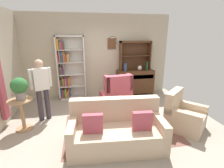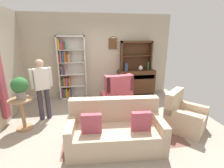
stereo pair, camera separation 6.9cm
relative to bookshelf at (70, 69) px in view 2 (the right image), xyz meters
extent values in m
cube|color=#9E9384|center=(1.03, -1.94, -1.04)|extent=(5.40, 4.60, 0.02)
cube|color=#BCB299|center=(1.03, 0.19, 0.37)|extent=(5.00, 0.06, 2.80)
cylinder|color=beige|center=(1.51, 0.14, 0.88)|extent=(0.28, 0.03, 0.28)
torus|color=#382314|center=(1.51, 0.14, 0.88)|extent=(0.31, 0.02, 0.31)
cube|color=brown|center=(1.48, 0.14, 0.79)|extent=(0.28, 0.03, 0.36)
cube|color=brown|center=(1.23, -2.24, -1.03)|extent=(2.53, 1.74, 0.01)
cube|color=silver|center=(-0.34, -0.01, 0.02)|extent=(0.04, 0.30, 2.10)
cube|color=silver|center=(0.52, -0.01, 0.02)|extent=(0.04, 0.30, 2.10)
cube|color=silver|center=(0.09, -0.01, 1.05)|extent=(0.90, 0.30, 0.04)
cube|color=silver|center=(0.09, -0.01, -1.01)|extent=(0.90, 0.30, 0.04)
cube|color=silver|center=(0.09, 0.13, 0.02)|extent=(0.90, 0.01, 2.10)
cube|color=silver|center=(0.09, -0.01, -0.59)|extent=(0.86, 0.30, 0.02)
cube|color=#284C8C|center=(-0.30, -0.03, -0.81)|extent=(0.04, 0.13, 0.34)
cube|color=#B22D33|center=(-0.25, -0.03, -0.83)|extent=(0.04, 0.17, 0.30)
cube|color=#337247|center=(-0.20, -0.03, -0.84)|extent=(0.04, 0.21, 0.28)
cube|color=gold|center=(-0.15, -0.03, -0.83)|extent=(0.04, 0.22, 0.31)
cube|color=#CC7233|center=(-0.10, -0.03, -0.87)|extent=(0.04, 0.19, 0.22)
cube|color=#CC7233|center=(-0.06, -0.03, -0.84)|extent=(0.04, 0.13, 0.29)
cube|color=#284C8C|center=(-0.02, -0.03, -0.83)|extent=(0.02, 0.17, 0.31)
cube|color=silver|center=(0.09, -0.01, -0.19)|extent=(0.86, 0.30, 0.02)
cube|color=#B22D33|center=(-0.31, -0.03, -0.47)|extent=(0.02, 0.14, 0.23)
cube|color=#337247|center=(-0.29, -0.03, -0.46)|extent=(0.02, 0.11, 0.23)
cube|color=#337247|center=(-0.25, -0.03, -0.45)|extent=(0.03, 0.11, 0.25)
cube|color=#CC7233|center=(-0.21, -0.03, -0.44)|extent=(0.03, 0.16, 0.29)
cube|color=#B22D33|center=(-0.17, -0.03, -0.46)|extent=(0.03, 0.12, 0.25)
cube|color=gray|center=(-0.14, -0.03, -0.44)|extent=(0.02, 0.14, 0.27)
cube|color=#723F7F|center=(-0.10, -0.03, -0.42)|extent=(0.04, 0.15, 0.31)
cube|color=#CC7233|center=(-0.05, -0.03, -0.45)|extent=(0.04, 0.11, 0.25)
cube|color=#CC7233|center=(-0.01, -0.03, -0.42)|extent=(0.03, 0.21, 0.32)
cube|color=silver|center=(0.09, -0.01, 0.22)|extent=(0.86, 0.30, 0.02)
cube|color=#3F3833|center=(-0.31, -0.03, -0.02)|extent=(0.02, 0.20, 0.31)
cube|color=#CC7233|center=(-0.28, -0.03, -0.05)|extent=(0.03, 0.11, 0.26)
cube|color=gray|center=(-0.25, -0.03, -0.04)|extent=(0.02, 0.11, 0.27)
cube|color=#284C8C|center=(-0.21, -0.03, -0.06)|extent=(0.04, 0.21, 0.23)
cube|color=#B22D33|center=(-0.18, -0.03, -0.04)|extent=(0.02, 0.14, 0.27)
cube|color=gray|center=(-0.15, -0.03, -0.01)|extent=(0.02, 0.10, 0.33)
cube|color=silver|center=(0.09, -0.01, 0.62)|extent=(0.86, 0.30, 0.02)
cube|color=#B22D33|center=(-0.31, -0.03, 0.36)|extent=(0.04, 0.20, 0.27)
cube|color=gray|center=(-0.26, -0.03, 0.40)|extent=(0.04, 0.17, 0.35)
cube|color=#3F3833|center=(-0.22, -0.03, 0.37)|extent=(0.02, 0.24, 0.29)
cube|color=#284C8C|center=(-0.18, -0.03, 0.40)|extent=(0.04, 0.23, 0.35)
cube|color=#CC7233|center=(-0.13, -0.03, 0.41)|extent=(0.04, 0.11, 0.35)
cube|color=#CC7233|center=(-0.09, -0.03, 0.37)|extent=(0.03, 0.13, 0.29)
cube|color=#B22D33|center=(-0.05, -0.03, 0.35)|extent=(0.04, 0.12, 0.24)
cube|color=gold|center=(-0.01, -0.03, 0.36)|extent=(0.04, 0.19, 0.25)
cube|color=gray|center=(0.03, -0.03, 0.37)|extent=(0.03, 0.22, 0.29)
cube|color=#CC7233|center=(-0.31, -0.03, 0.81)|extent=(0.02, 0.18, 0.35)
cube|color=gold|center=(-0.28, -0.03, 0.80)|extent=(0.04, 0.20, 0.33)
cube|color=gold|center=(-0.23, -0.03, 0.74)|extent=(0.04, 0.11, 0.22)
cube|color=#723F7F|center=(-0.19, -0.03, 0.78)|extent=(0.03, 0.22, 0.29)
cube|color=#B22D33|center=(-0.15, -0.03, 0.74)|extent=(0.04, 0.21, 0.22)
cube|color=#337247|center=(-0.10, -0.03, 0.76)|extent=(0.03, 0.13, 0.26)
cube|color=#4C2D19|center=(2.29, -0.08, -0.52)|extent=(1.30, 0.45, 0.82)
cube|color=#4C2D19|center=(1.69, -0.26, -0.98)|extent=(0.06, 0.06, 0.10)
cube|color=#4C2D19|center=(2.89, -0.26, -0.98)|extent=(0.06, 0.06, 0.10)
cube|color=#4C2D19|center=(1.69, 0.09, -0.98)|extent=(0.06, 0.06, 0.10)
cube|color=#4C2D19|center=(2.89, 0.09, -0.98)|extent=(0.06, 0.06, 0.10)
cube|color=#3D2414|center=(2.29, -0.30, -0.32)|extent=(1.20, 0.01, 0.14)
cube|color=#4C2D19|center=(1.76, 0.00, 0.39)|extent=(0.04, 0.26, 1.00)
cube|color=#4C2D19|center=(2.82, 0.00, 0.39)|extent=(0.04, 0.26, 1.00)
cube|color=#4C2D19|center=(2.29, 0.00, 0.86)|extent=(1.10, 0.26, 0.06)
cube|color=#4C2D19|center=(2.29, 0.00, 0.39)|extent=(1.06, 0.26, 0.02)
cube|color=#4C2D19|center=(2.29, 0.12, 0.39)|extent=(1.10, 0.01, 1.00)
cylinder|color=#33476B|center=(1.90, -0.16, 0.02)|extent=(0.11, 0.11, 0.26)
ellipsoid|color=beige|center=(2.42, -0.15, -0.03)|extent=(0.15, 0.15, 0.17)
cylinder|color=#194223|center=(2.68, -0.17, 0.04)|extent=(0.07, 0.07, 0.30)
cube|color=#C6AD8E|center=(1.01, -2.87, -0.82)|extent=(1.86, 1.00, 0.42)
cube|color=#C6AD8E|center=(1.03, -2.55, -0.37)|extent=(1.81, 0.35, 0.48)
cube|color=#C6AD8E|center=(0.18, -2.81, -0.73)|extent=(0.21, 0.86, 0.60)
cube|color=#C6AD8E|center=(1.83, -2.94, -0.73)|extent=(0.21, 0.86, 0.60)
cube|color=#B74C5B|center=(0.55, -2.96, -0.43)|extent=(0.37, 0.13, 0.36)
cube|color=#B74C5B|center=(1.44, -3.03, -0.43)|extent=(0.37, 0.13, 0.36)
cube|color=white|center=(1.03, -2.55, -0.13)|extent=(0.37, 0.21, 0.00)
cube|color=#C6AD8E|center=(2.71, -2.53, -0.83)|extent=(1.08, 1.08, 0.40)
cube|color=#C6AD8E|center=(2.51, -2.30, -0.39)|extent=(0.68, 0.63, 0.48)
cube|color=#C6AD8E|center=(2.48, -2.73, -0.76)|extent=(0.62, 0.68, 0.55)
cube|color=#C6AD8E|center=(2.94, -2.33, -0.76)|extent=(0.62, 0.68, 0.55)
cube|color=#B74C5B|center=(1.36, -1.01, -0.82)|extent=(0.89, 0.91, 0.42)
cube|color=#B74C5B|center=(1.41, -1.30, -0.30)|extent=(0.80, 0.31, 0.63)
cube|color=#B74C5B|center=(1.74, -1.22, -0.20)|extent=(0.14, 0.29, 0.44)
cube|color=#B74C5B|center=(1.07, -1.31, -0.20)|extent=(0.14, 0.29, 0.44)
cylinder|color=#A87F56|center=(-0.97, -1.86, -0.31)|extent=(0.52, 0.52, 0.03)
cylinder|color=#A87F56|center=(-0.97, -1.86, -0.68)|extent=(0.08, 0.08, 0.71)
cylinder|color=#A87F56|center=(-0.97, -1.86, -1.02)|extent=(0.36, 0.36, 0.03)
cylinder|color=gray|center=(-0.95, -1.82, -0.21)|extent=(0.21, 0.21, 0.17)
sphere|color=#2D6B33|center=(-0.95, -1.82, 0.02)|extent=(0.36, 0.36, 0.36)
ellipsoid|color=#2D6B33|center=(-0.93, -1.70, 0.06)|extent=(0.10, 0.06, 0.25)
ellipsoid|color=#2D6B33|center=(-1.02, -1.72, 0.06)|extent=(0.10, 0.06, 0.25)
cylinder|color=#38333D|center=(-0.66, -1.47, -0.62)|extent=(0.16, 0.16, 0.82)
cylinder|color=#38333D|center=(-0.50, -1.40, -0.62)|extent=(0.16, 0.16, 0.82)
cube|color=silver|center=(-0.58, -1.44, 0.05)|extent=(0.39, 0.33, 0.52)
sphere|color=tan|center=(-0.58, -1.44, 0.43)|extent=(0.27, 0.27, 0.20)
cylinder|color=silver|center=(-0.78, -1.53, 0.07)|extent=(0.11, 0.11, 0.48)
cylinder|color=silver|center=(-0.38, -1.34, 0.07)|extent=(0.11, 0.11, 0.48)
cube|color=#4C2D19|center=(1.04, -1.91, -0.63)|extent=(0.80, 0.50, 0.03)
cube|color=#4C2D19|center=(0.67, -2.13, -0.84)|extent=(0.05, 0.05, 0.39)
cube|color=#4C2D19|center=(1.41, -2.13, -0.84)|extent=(0.05, 0.05, 0.39)
cube|color=#4C2D19|center=(0.67, -1.69, -0.84)|extent=(0.05, 0.05, 0.39)
cube|color=#4C2D19|center=(1.41, -1.69, -0.84)|extent=(0.05, 0.05, 0.39)
cube|color=#CC7233|center=(0.99, -1.95, -0.60)|extent=(0.15, 0.13, 0.02)
cube|color=#284C8C|center=(1.00, -1.96, -0.58)|extent=(0.16, 0.12, 0.03)
cube|color=#CC7233|center=(0.98, -1.95, -0.55)|extent=(0.20, 0.13, 0.03)
camera|label=1|loc=(0.39, -5.60, 1.08)|focal=26.64mm
camera|label=2|loc=(0.46, -5.61, 1.08)|focal=26.64mm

